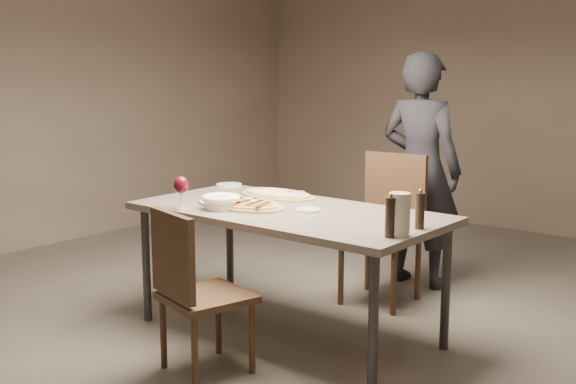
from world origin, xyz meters
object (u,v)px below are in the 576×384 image
Objects in this scene: diner at (421,170)px; zucchini_pizza at (240,203)px; ham_pizza at (278,194)px; chair_far at (387,219)px; chair_near at (192,284)px; bread_basket at (221,201)px; pepper_mill_left at (390,217)px; dining_table at (288,219)px; carafe at (400,215)px.

zucchini_pizza is at bearing 75.40° from diner.
chair_far reaches higher than ham_pizza.
chair_near reaches higher than zucchini_pizza.
pepper_mill_left reaches higher than bread_basket.
zucchini_pizza reaches higher than ham_pizza.
dining_table is 0.30m from zucchini_pizza.
chair_near is at bearing 86.40° from diner.
chair_far is (0.11, 1.68, 0.07)m from chair_near.
zucchini_pizza is at bearing -158.61° from dining_table.
bread_basket reaches higher than ham_pizza.
chair_far reaches higher than bread_basket.
carafe is at bearing 114.86° from diner.
zucchini_pizza is 0.74m from chair_near.
bread_basket is 1.14m from carafe.
pepper_mill_left is 0.25× the size of chair_near.
carafe is 1.71m from diner.
ham_pizza is 2.37× the size of bread_basket.
chair_near is 2.15m from diner.
dining_table is at bearing 78.53° from chair_far.
chair_near reaches higher than bread_basket.
ham_pizza is 0.32× the size of diner.
chair_far is (0.39, 0.67, -0.22)m from ham_pizza.
carafe is at bearing -8.61° from ham_pizza.
chair_near is at bearing -91.25° from dining_table.
chair_far is 0.52m from diner.
ham_pizza is at bearing 119.95° from chair_near.
pepper_mill_left reaches higher than carafe.
bread_basket is 0.13× the size of diner.
carafe is 1.36m from chair_far.
chair_near is at bearing -84.76° from zucchini_pizza.
pepper_mill_left reaches higher than ham_pizza.
carafe reaches higher than chair_near.
zucchini_pizza is at bearing 176.67° from carafe.
chair_far is at bearing 53.58° from zucchini_pizza.
pepper_mill_left is (0.81, -0.22, 0.16)m from dining_table.
pepper_mill_left is (1.12, 0.01, 0.05)m from bread_basket.
diner reaches higher than chair_far.
zucchini_pizza is at bearing 64.83° from chair_far.
ham_pizza is 1.08m from chair_near.
ham_pizza reaches higher than dining_table.
dining_table is at bearing 164.60° from pepper_mill_left.
ham_pizza is 2.45× the size of pepper_mill_left.
dining_table is at bearing 85.44° from diner.
carafe is 0.13× the size of diner.
chair_far reaches higher than pepper_mill_left.
ham_pizza is (-0.02, 0.37, -0.00)m from zucchini_pizza.
diner is (0.39, 1.11, 0.06)m from ham_pizza.
bread_basket is (-0.31, -0.23, 0.10)m from dining_table.
dining_table is 0.95m from chair_far.
zucchini_pizza is 2.81× the size of carafe.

